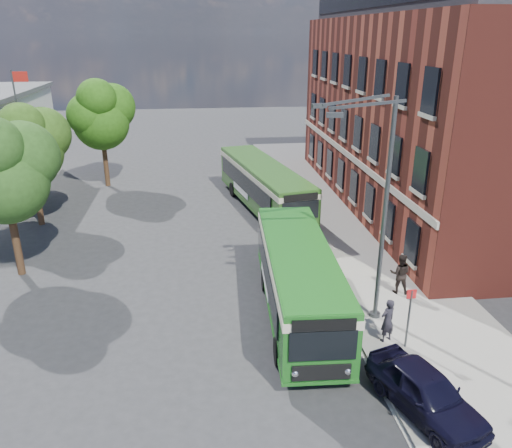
{
  "coord_description": "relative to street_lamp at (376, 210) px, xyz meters",
  "views": [
    {
      "loc": [
        -1.76,
        -19.11,
        11.08
      ],
      "look_at": [
        0.95,
        3.74,
        2.2
      ],
      "focal_mm": 35.0,
      "sensor_mm": 36.0,
      "label": 1
    }
  ],
  "objects": [
    {
      "name": "tree_mid",
      "position": [
        -16.28,
        12.87,
        0.27
      ],
      "size": [
        4.42,
        4.2,
        7.46
      ],
      "color": "#341F13",
      "rests_on": "ground"
    },
    {
      "name": "parked_car",
      "position": [
        -0.04,
        -5.52,
        -3.92
      ],
      "size": [
        2.95,
        4.56,
        1.44
      ],
      "primitive_type": "imported",
      "rotation": [
        0.0,
        0.0,
        0.32
      ],
      "color": "black",
      "rests_on": "pavement"
    },
    {
      "name": "tree_left",
      "position": [
        -15.36,
        5.98,
        0.5
      ],
      "size": [
        4.62,
        4.39,
        7.79
      ],
      "color": "#341F13",
      "rests_on": "ground"
    },
    {
      "name": "flagpole",
      "position": [
        -17.29,
        15.0,
        0.15
      ],
      "size": [
        0.95,
        0.1,
        9.0
      ],
      "color": "#3E4144",
      "rests_on": "ground"
    },
    {
      "name": "bus_rear",
      "position": [
        -2.39,
        14.16,
        -2.96
      ],
      "size": [
        4.99,
        12.6,
        3.02
      ],
      "color": "#2C581E",
      "rests_on": "ground"
    },
    {
      "name": "pedestrian_a",
      "position": [
        0.17,
        -1.74,
        -3.77
      ],
      "size": [
        0.75,
        0.64,
        1.74
      ],
      "primitive_type": "imported",
      "rotation": [
        0.0,
        0.0,
        3.56
      ],
      "color": "black",
      "rests_on": "pavement"
    },
    {
      "name": "street_lamp",
      "position": [
        0.0,
        0.0,
        0.0
      ],
      "size": [
        2.96,
        2.38,
        9.0
      ],
      "color": "#3E4144",
      "rests_on": "ground"
    },
    {
      "name": "tree_right",
      "position": [
        -13.52,
        20.87,
        0.69
      ],
      "size": [
        4.78,
        4.55,
        8.07
      ],
      "color": "#341F13",
      "rests_on": "ground"
    },
    {
      "name": "kerb_line",
      "position": [
        -0.89,
        10.0,
        -4.79
      ],
      "size": [
        0.12,
        48.0,
        0.01
      ],
      "primitive_type": "cube",
      "color": "beige",
      "rests_on": "ground"
    },
    {
      "name": "bus_front",
      "position": [
        -2.73,
        0.72,
        -2.96
      ],
      "size": [
        3.06,
        10.38,
        3.02
      ],
      "color": "#1B601B",
      "rests_on": "ground"
    },
    {
      "name": "pavement",
      "position": [
        2.16,
        10.0,
        -4.72
      ],
      "size": [
        6.0,
        48.0,
        0.15
      ],
      "primitive_type": "cube",
      "color": "gray",
      "rests_on": "ground"
    },
    {
      "name": "ground",
      "position": [
        -4.84,
        2.0,
        -4.79
      ],
      "size": [
        120.0,
        120.0,
        0.0
      ],
      "primitive_type": "plane",
      "color": "#2C2C2F",
      "rests_on": "ground"
    },
    {
      "name": "brick_office",
      "position": [
        9.16,
        14.0,
        2.18
      ],
      "size": [
        12.1,
        26.0,
        14.2
      ],
      "color": "maroon",
      "rests_on": "ground"
    },
    {
      "name": "bus_stop_sign",
      "position": [
        0.76,
        -2.2,
        -3.28
      ],
      "size": [
        0.35,
        0.08,
        2.52
      ],
      "color": "#3E4144",
      "rests_on": "ground"
    },
    {
      "name": "pedestrian_b",
      "position": [
        2.08,
        1.82,
        -3.72
      ],
      "size": [
        1.08,
        0.96,
        1.85
      ],
      "primitive_type": "imported",
      "rotation": [
        0.0,
        0.0,
        2.79
      ],
      "color": "black",
      "rests_on": "pavement"
    }
  ]
}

